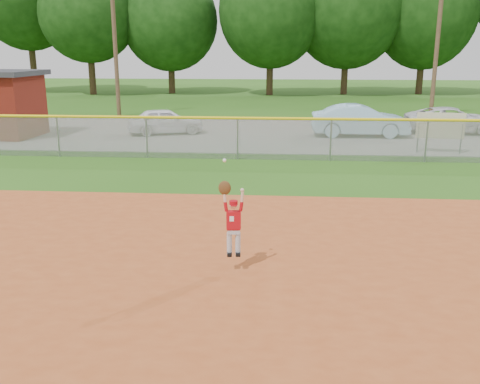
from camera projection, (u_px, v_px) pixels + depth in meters
name	position (u px, v px, depth m)	size (l,w,h in m)	color
ground	(194.00, 269.00, 9.85)	(120.00, 120.00, 0.00)	#275513
clay_infield	(157.00, 360.00, 6.96)	(24.00, 16.00, 0.04)	#A2461D
parking_strip	(248.00, 133.00, 25.24)	(44.00, 10.00, 0.03)	gray
car_white_a	(166.00, 121.00, 24.84)	(1.41, 3.50, 1.19)	white
car_blue	(360.00, 121.00, 24.14)	(1.50, 4.31, 1.42)	#9ACAE6
car_white_b	(452.00, 120.00, 25.13)	(1.99, 4.31, 1.20)	silver
sponsor_sign	(440.00, 127.00, 20.21)	(1.76, 0.24, 1.57)	gray
outfield_fence	(238.00, 135.00, 19.24)	(40.06, 0.10, 1.55)	gray
power_lines	(273.00, 33.00, 29.71)	(19.40, 0.24, 9.00)	#4C3823
tree_line	(276.00, 2.00, 44.27)	(62.37, 13.00, 14.43)	#422D1C
ballplayer	(232.00, 219.00, 9.46)	(0.46, 0.21, 1.77)	silver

